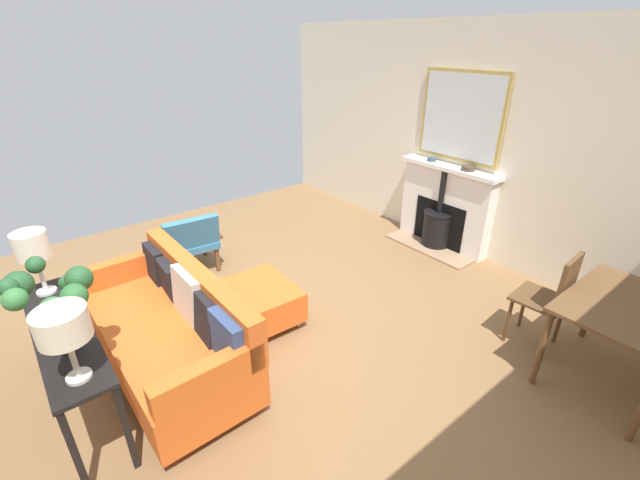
% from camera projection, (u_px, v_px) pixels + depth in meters
% --- Properties ---
extents(ground_plane, '(5.88, 6.38, 0.01)m').
position_uv_depth(ground_plane, '(261.00, 322.00, 4.07)').
color(ground_plane, olive).
extents(wall_left, '(0.12, 6.38, 2.71)m').
position_uv_depth(wall_left, '(460.00, 141.00, 5.12)').
color(wall_left, silver).
rests_on(wall_left, ground).
extents(fireplace, '(0.53, 1.34, 1.08)m').
position_uv_depth(fireplace, '(443.00, 212.00, 5.38)').
color(fireplace, '#9E7A5B').
rests_on(fireplace, ground).
extents(mirror_over_mantel, '(0.04, 1.10, 1.04)m').
position_uv_depth(mirror_over_mantel, '(461.00, 117.00, 4.91)').
color(mirror_over_mantel, tan).
extents(mantel_bowl_near, '(0.12, 0.12, 0.04)m').
position_uv_depth(mantel_bowl_near, '(432.00, 159.00, 5.30)').
color(mantel_bowl_near, '#334C56').
rests_on(mantel_bowl_near, fireplace).
extents(mantel_bowl_far, '(0.16, 0.16, 0.06)m').
position_uv_depth(mantel_bowl_far, '(468.00, 168.00, 4.93)').
color(mantel_bowl_far, '#47382D').
rests_on(mantel_bowl_far, fireplace).
extents(sofa, '(0.83, 1.88, 0.85)m').
position_uv_depth(sofa, '(171.00, 329.00, 3.37)').
color(sofa, '#B2B2B7').
rests_on(sofa, ground).
extents(ottoman, '(0.67, 0.76, 0.38)m').
position_uv_depth(ottoman, '(259.00, 301.00, 3.97)').
color(ottoman, '#B2B2B7').
rests_on(ottoman, ground).
extents(armchair_accent, '(0.73, 0.65, 0.74)m').
position_uv_depth(armchair_accent, '(189.00, 240.00, 4.76)').
color(armchair_accent, brown).
rests_on(armchair_accent, ground).
extents(console_table, '(0.34, 1.54, 0.72)m').
position_uv_depth(console_table, '(65.00, 340.00, 2.87)').
color(console_table, black).
rests_on(console_table, ground).
extents(table_lamp_near_end, '(0.24, 0.24, 0.51)m').
position_uv_depth(table_lamp_near_end, '(32.00, 247.00, 3.06)').
color(table_lamp_near_end, white).
rests_on(table_lamp_near_end, console_table).
extents(table_lamp_far_end, '(0.28, 0.28, 0.47)m').
position_uv_depth(table_lamp_far_end, '(63.00, 327.00, 2.26)').
color(table_lamp_far_end, beige).
rests_on(table_lamp_far_end, console_table).
extents(potted_plant, '(0.49, 0.46, 0.57)m').
position_uv_depth(potted_plant, '(51.00, 300.00, 2.53)').
color(potted_plant, '#4C4C51').
rests_on(potted_plant, console_table).
extents(book_stack, '(0.28, 0.23, 0.05)m').
position_uv_depth(book_stack, '(55.00, 313.00, 2.94)').
color(book_stack, '#B23833').
rests_on(book_stack, console_table).
extents(dining_table, '(1.04, 0.78, 0.73)m').
position_uv_depth(dining_table, '(626.00, 316.00, 3.10)').
color(dining_table, brown).
rests_on(dining_table, ground).
extents(dining_chair_near_fireplace, '(0.43, 0.43, 0.93)m').
position_uv_depth(dining_chair_near_fireplace, '(552.00, 295.00, 3.51)').
color(dining_chair_near_fireplace, brown).
rests_on(dining_chair_near_fireplace, ground).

